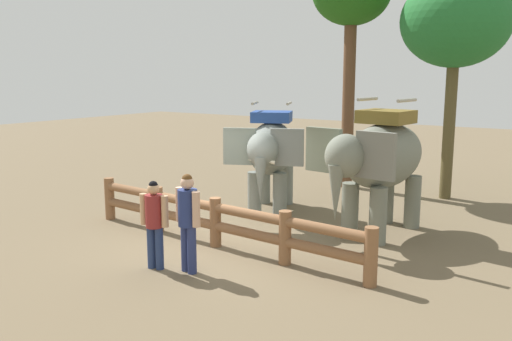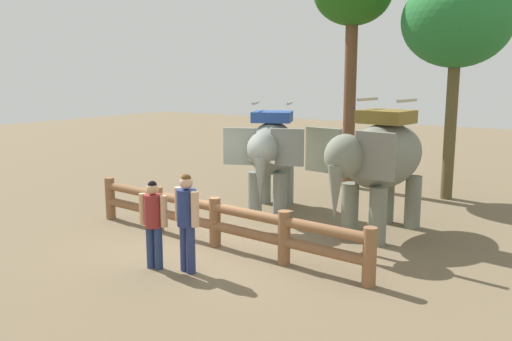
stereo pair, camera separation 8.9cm
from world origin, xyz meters
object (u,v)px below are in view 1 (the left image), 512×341
object	(u,v)px
tourist_man_in_blue	(188,216)
tree_back_center	(456,23)
elephant_near_left	(270,151)
elephant_center	(379,160)
log_fence	(215,218)
tourist_woman_in_black	(154,218)

from	to	relation	value
tourist_man_in_blue	tree_back_center	bearing A→B (deg)	75.06
elephant_near_left	tourist_man_in_blue	xyz separation A→B (m)	(1.08, -4.54, -0.56)
tourist_man_in_blue	elephant_center	bearing A→B (deg)	64.12
log_fence	tourist_woman_in_black	distance (m)	1.72
elephant_near_left	tree_back_center	xyz separation A→B (m)	(3.42, 4.23, 3.38)
log_fence	tourist_man_in_blue	size ratio (longest dim) A/B	4.00
tourist_man_in_blue	log_fence	bearing A→B (deg)	109.40
tourist_woman_in_black	tree_back_center	xyz separation A→B (m)	(2.98, 8.97, 4.03)
tourist_woman_in_black	elephant_center	bearing A→B (deg)	58.67
elephant_center	tree_back_center	size ratio (longest dim) A/B	0.57
tourist_man_in_blue	tree_back_center	distance (m)	9.89
log_fence	elephant_center	xyz separation A→B (m)	(2.53, 2.68, 1.12)
elephant_near_left	tourist_woman_in_black	distance (m)	4.81
tree_back_center	elephant_near_left	bearing A→B (deg)	-128.94
log_fence	tourist_woman_in_black	size ratio (longest dim) A/B	4.39
log_fence	elephant_center	size ratio (longest dim) A/B	2.02
elephant_center	tourist_woman_in_black	size ratio (longest dim) A/B	2.17
elephant_center	tourist_man_in_blue	bearing A→B (deg)	-115.88
tourist_woman_in_black	tree_back_center	size ratio (longest dim) A/B	0.26
elephant_center	tree_back_center	distance (m)	5.66
elephant_center	tourist_woman_in_black	bearing A→B (deg)	-121.33
elephant_near_left	tourist_woman_in_black	size ratio (longest dim) A/B	2.04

